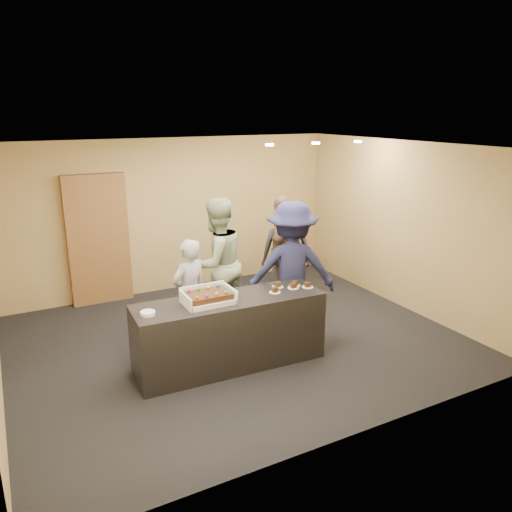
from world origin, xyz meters
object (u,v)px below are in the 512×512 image
object	(u,v)px
person_brown_extra	(283,251)
sheet_cake	(208,295)
plate_stack	(148,313)
cake_box	(208,299)
person_sage_man	(217,264)
storage_cabinet	(98,240)
person_navy_man	(292,269)
person_server_grey	(190,294)
serving_counter	(230,332)
person_dark_suit	(286,250)

from	to	relation	value
person_brown_extra	sheet_cake	bearing A→B (deg)	-3.58
plate_stack	cake_box	bearing A→B (deg)	2.83
cake_box	person_sage_man	distance (m)	1.34
storage_cabinet	person_navy_man	xyz separation A→B (m)	(2.17, -2.56, -0.11)
sheet_cake	person_navy_man	world-z (taller)	person_navy_man
storage_cabinet	person_brown_extra	xyz separation A→B (m)	(2.65, -1.52, -0.16)
storage_cabinet	sheet_cake	bearing A→B (deg)	-76.77
person_server_grey	person_brown_extra	distance (m)	2.05
serving_counter	person_sage_man	size ratio (longest dim) A/B	1.23
plate_stack	person_sage_man	distance (m)	1.85
storage_cabinet	person_brown_extra	size ratio (longest dim) A/B	1.18
cake_box	plate_stack	size ratio (longest dim) A/B	3.58
sheet_cake	person_navy_man	size ratio (longest dim) A/B	0.26
cake_box	person_dark_suit	size ratio (longest dim) A/B	0.35
person_sage_man	person_dark_suit	world-z (taller)	person_sage_man
cake_box	person_brown_extra	distance (m)	2.43
serving_counter	sheet_cake	bearing A→B (deg)	-177.46
person_server_grey	person_dark_suit	distance (m)	2.31
storage_cabinet	cake_box	size ratio (longest dim) A/B	3.58
person_server_grey	person_sage_man	size ratio (longest dim) A/B	0.78
cake_box	person_dark_suit	bearing A→B (deg)	38.11
person_server_grey	person_brown_extra	bearing A→B (deg)	-177.49
person_dark_suit	person_brown_extra	bearing A→B (deg)	72.93
cake_box	person_server_grey	size ratio (longest dim) A/B	0.40
cake_box	sheet_cake	distance (m)	0.06
person_dark_suit	person_sage_man	bearing A→B (deg)	44.21
person_sage_man	person_dark_suit	bearing A→B (deg)	-174.66
storage_cabinet	sheet_cake	xyz separation A→B (m)	(0.71, -3.01, -0.09)
storage_cabinet	person_brown_extra	bearing A→B (deg)	-29.77
person_brown_extra	person_navy_man	bearing A→B (deg)	24.19
storage_cabinet	person_brown_extra	distance (m)	3.06
storage_cabinet	person_server_grey	bearing A→B (deg)	-71.78
serving_counter	person_sage_man	distance (m)	1.36
serving_counter	storage_cabinet	size ratio (longest dim) A/B	1.10
sheet_cake	person_navy_man	xyz separation A→B (m)	(1.46, 0.45, -0.02)
plate_stack	person_server_grey	bearing A→B (deg)	44.14
person_server_grey	person_sage_man	world-z (taller)	person_sage_man
plate_stack	person_navy_man	bearing A→B (deg)	11.83
person_sage_man	person_navy_man	bearing A→B (deg)	124.81
person_brown_extra	plate_stack	bearing A→B (deg)	-11.93
sheet_cake	person_server_grey	world-z (taller)	person_server_grey
sheet_cake	person_dark_suit	bearing A→B (deg)	38.48
person_navy_man	person_brown_extra	bearing A→B (deg)	-90.99
person_sage_man	serving_counter	bearing A→B (deg)	60.67
storage_cabinet	person_navy_man	distance (m)	3.35
serving_counter	person_navy_man	world-z (taller)	person_navy_man
plate_stack	person_server_grey	world-z (taller)	person_server_grey
person_sage_man	person_server_grey	bearing A→B (deg)	24.05
serving_counter	cake_box	bearing A→B (deg)	177.95
person_brown_extra	person_dark_suit	size ratio (longest dim) A/B	1.07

